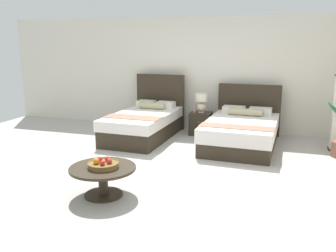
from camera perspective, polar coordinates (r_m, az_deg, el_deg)
ground_plane at (r=6.12m, az=-0.12°, el=-6.25°), size 10.11×9.23×0.02m
wall_back at (r=8.53m, az=5.77°, el=8.11°), size 10.11×0.12×2.58m
bed_near_window at (r=7.81m, az=-3.73°, el=0.44°), size 1.21×2.17×1.28m
bed_near_corner at (r=7.32m, az=11.46°, el=-0.79°), size 1.40×2.16×1.12m
nightstand at (r=8.09m, az=5.14°, el=0.39°), size 0.46×0.43×0.50m
table_lamp at (r=8.02m, az=5.24°, el=3.86°), size 0.27×0.27×0.42m
vase at (r=8.01m, az=4.17°, el=2.80°), size 0.07×0.07×0.19m
coffee_table at (r=4.94m, az=-10.17°, el=-7.51°), size 0.88×0.88×0.40m
fruit_bowl at (r=4.87m, az=-10.14°, el=-5.90°), size 0.41×0.41×0.14m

